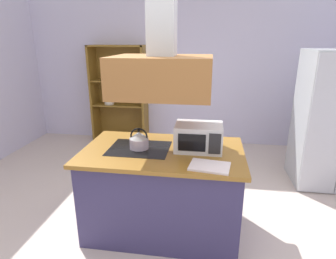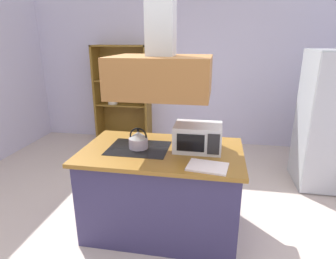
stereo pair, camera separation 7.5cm
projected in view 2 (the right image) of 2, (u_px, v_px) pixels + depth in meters
name	position (u px, v px, depth m)	size (l,w,h in m)	color
ground_plane	(151.00, 236.00, 2.92)	(7.80, 7.80, 0.00)	beige
wall_back	(187.00, 72.00, 5.32)	(6.00, 0.12, 2.70)	silver
kitchen_island	(162.00, 189.00, 2.94)	(1.59, 0.98, 0.90)	#37315A
range_hood	(161.00, 63.00, 2.55)	(0.90, 0.70, 1.25)	#976130
dish_cabinet	(123.00, 100.00, 5.48)	(1.04, 0.40, 1.84)	brown
kettle	(138.00, 140.00, 2.82)	(0.19, 0.19, 0.21)	#C0B1C6
cutting_board	(208.00, 167.00, 2.41)	(0.34, 0.24, 0.02)	white
microwave	(198.00, 137.00, 2.77)	(0.46, 0.35, 0.26)	silver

